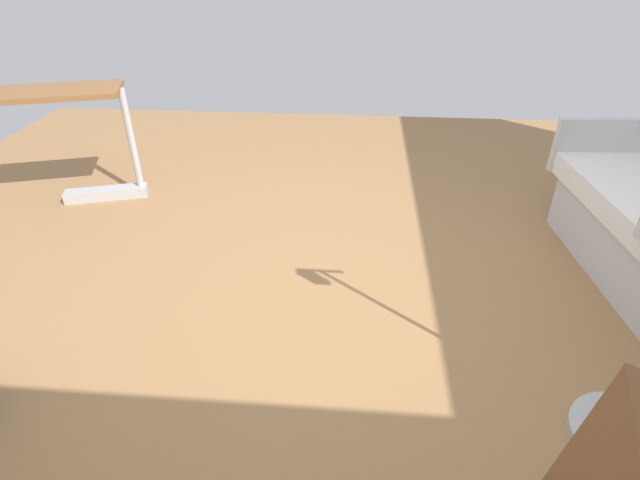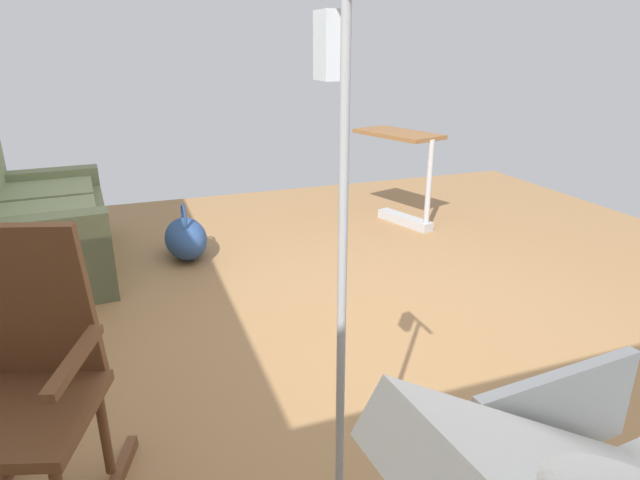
% 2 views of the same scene
% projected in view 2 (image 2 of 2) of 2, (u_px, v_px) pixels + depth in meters
% --- Properties ---
extents(ground_plane, '(6.77, 6.77, 0.00)m').
position_uv_depth(ground_plane, '(373.00, 338.00, 3.05)').
color(ground_plane, '#9E7247').
extents(couch, '(1.65, 0.95, 0.85)m').
position_uv_depth(couch, '(40.00, 230.00, 3.90)').
color(couch, '#737D57').
rests_on(couch, ground).
extents(rocking_chair, '(0.87, 0.68, 1.05)m').
position_uv_depth(rocking_chair, '(23.00, 389.00, 1.76)').
color(rocking_chair, brown).
rests_on(rocking_chair, ground).
extents(overbed_table, '(0.88, 0.62, 0.84)m').
position_uv_depth(overbed_table, '(403.00, 167.00, 4.86)').
color(overbed_table, '#B2B5BA').
rests_on(overbed_table, ground).
extents(duffel_bag, '(0.56, 0.33, 0.43)m').
position_uv_depth(duffel_bag, '(186.00, 238.00, 4.18)').
color(duffel_bag, '#2D4C84').
rests_on(duffel_bag, ground).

